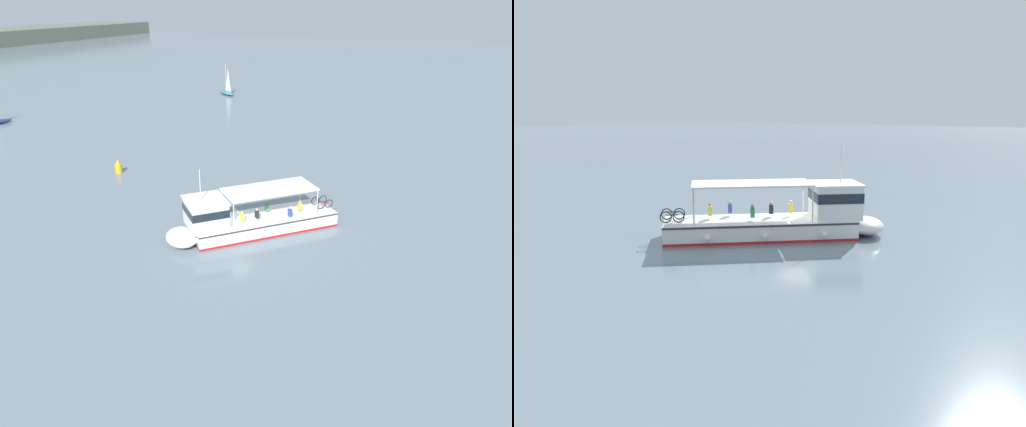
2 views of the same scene
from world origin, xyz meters
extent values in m
plane|color=slate|center=(0.00, 0.00, 0.00)|extent=(400.00, 400.00, 0.00)
cube|color=white|center=(1.90, -1.55, 0.55)|extent=(9.81, 9.99, 1.10)
ellipsoid|color=white|center=(-2.41, 2.90, 0.55)|extent=(3.65, 3.63, 1.01)
cube|color=red|center=(1.90, -1.55, 0.10)|extent=(9.84, 10.02, 0.16)
cube|color=#2D2D33|center=(1.90, -1.55, 1.02)|extent=(9.85, 10.03, 0.10)
cube|color=white|center=(-1.15, 1.61, 2.05)|extent=(3.76, 3.76, 1.90)
cube|color=#19232D|center=(-1.15, 1.61, 2.38)|extent=(3.84, 3.83, 0.56)
cube|color=white|center=(-1.15, 1.61, 3.06)|extent=(3.99, 3.99, 0.12)
cube|color=white|center=(2.22, -1.88, 3.15)|extent=(6.77, 6.86, 0.10)
cylinder|color=silver|center=(-1.02, -0.49, 2.10)|extent=(0.08, 0.08, 2.00)
cylinder|color=silver|center=(0.94, 1.40, 2.10)|extent=(0.08, 0.08, 2.00)
cylinder|color=silver|center=(3.50, -5.16, 2.10)|extent=(0.08, 0.08, 2.00)
cylinder|color=silver|center=(5.45, -3.27, 2.10)|extent=(0.08, 0.08, 2.00)
cylinder|color=silver|center=(-1.36, 1.83, 4.22)|extent=(0.06, 0.06, 2.20)
sphere|color=white|center=(0.82, 2.13, 0.50)|extent=(0.36, 0.36, 0.36)
sphere|color=white|center=(3.11, -0.25, 0.50)|extent=(0.36, 0.36, 0.36)
sphere|color=white|center=(5.27, -2.47, 0.50)|extent=(0.36, 0.36, 0.36)
torus|color=black|center=(4.74, -5.14, 1.43)|extent=(0.50, 0.52, 0.66)
torus|color=black|center=(5.23, -5.64, 1.43)|extent=(0.50, 0.52, 0.66)
cylinder|color=maroon|center=(4.99, -5.39, 1.55)|extent=(0.53, 0.55, 0.06)
torus|color=black|center=(5.39, -4.51, 1.43)|extent=(0.50, 0.52, 0.66)
torus|color=black|center=(5.88, -5.02, 1.43)|extent=(0.50, 0.52, 0.66)
cylinder|color=#1E478C|center=(5.63, -4.77, 1.55)|extent=(0.53, 0.55, 0.06)
cube|color=yellow|center=(3.58, -3.84, 1.56)|extent=(0.38, 0.38, 0.52)
sphere|color=tan|center=(3.58, -3.84, 1.93)|extent=(0.20, 0.20, 0.20)
cube|color=#2D4CA5|center=(2.26, -3.47, 1.56)|extent=(0.38, 0.38, 0.52)
sphere|color=beige|center=(2.26, -3.47, 1.93)|extent=(0.20, 0.20, 0.20)
cube|color=#338C4C|center=(2.53, -1.57, 1.56)|extent=(0.38, 0.38, 0.52)
sphere|color=#9E7051|center=(2.53, -1.57, 1.93)|extent=(0.20, 0.20, 0.20)
cube|color=black|center=(1.05, -1.36, 1.56)|extent=(0.38, 0.38, 0.52)
sphere|color=tan|center=(1.05, -1.36, 1.93)|extent=(0.20, 0.20, 0.20)
cube|color=yellow|center=(0.12, -0.62, 1.56)|extent=(0.38, 0.38, 0.52)
sphere|color=tan|center=(0.12, -0.62, 1.93)|extent=(0.20, 0.20, 0.20)
ellipsoid|color=teal|center=(51.44, 24.60, 0.30)|extent=(4.13, 4.59, 0.60)
cylinder|color=silver|center=(51.63, 24.83, 3.00)|extent=(0.08, 0.08, 4.80)
pyramid|color=white|center=(51.12, 24.15, 2.69)|extent=(1.13, 1.35, 4.08)
cylinder|color=gold|center=(8.46, 16.37, 0.45)|extent=(0.70, 0.70, 0.90)
cone|color=gold|center=(8.46, 16.37, 1.15)|extent=(0.42, 0.42, 0.50)
camera|label=1|loc=(-27.68, -12.80, 15.61)|focal=33.06mm
camera|label=2|loc=(24.88, 16.31, 7.29)|focal=36.49mm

